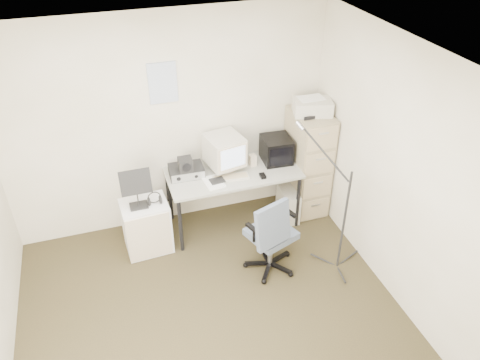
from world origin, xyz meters
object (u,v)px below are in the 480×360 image
object	(u,v)px
office_chair	(271,232)
side_cart	(147,226)
filing_cabinet	(307,162)
desk	(233,197)

from	to	relation	value
office_chair	side_cart	size ratio (longest dim) A/B	1.58
filing_cabinet	side_cart	bearing A→B (deg)	-175.20
filing_cabinet	office_chair	bearing A→B (deg)	-132.31
filing_cabinet	office_chair	world-z (taller)	filing_cabinet
desk	side_cart	bearing A→B (deg)	-172.51
filing_cabinet	side_cart	world-z (taller)	filing_cabinet
filing_cabinet	desk	distance (m)	0.99
office_chair	filing_cabinet	bearing A→B (deg)	27.95
filing_cabinet	side_cart	xyz separation A→B (m)	(-2.00, -0.17, -0.34)
desk	office_chair	bearing A→B (deg)	-80.79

